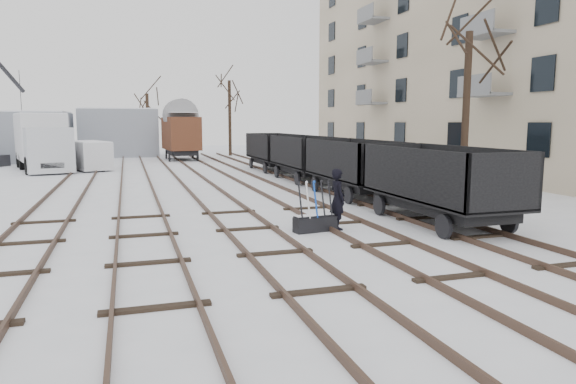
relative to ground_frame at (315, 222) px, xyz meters
name	(u,v)px	position (x,y,z in m)	size (l,w,h in m)	color
ground	(275,254)	(-1.85, -2.17, -0.28)	(120.00, 120.00, 0.00)	white
tracks	(199,186)	(-1.85, 11.50, -0.21)	(13.90, 52.00, 0.16)	black
apartment_block	(531,40)	(18.10, 11.83, 7.76)	(10.12, 45.00, 16.10)	beige
shed_left	(5,136)	(-14.85, 33.83, 1.76)	(10.00, 8.00, 4.10)	#8D949F
shed_right	(119,132)	(-5.85, 37.83, 1.96)	(7.00, 6.00, 4.50)	#8D949F
ground_frame	(315,222)	(0.00, 0.00, 0.00)	(1.35, 0.61, 1.49)	black
worker	(338,199)	(0.75, 0.10, 0.64)	(0.67, 0.44, 1.84)	black
freight_wagon_a	(439,195)	(4.15, -0.06, 0.65)	(2.38, 5.96, 2.43)	black
freight_wagon_b	(354,175)	(4.15, 6.34, 0.65)	(2.38, 5.96, 2.43)	black
freight_wagon_c	(305,164)	(4.15, 12.74, 0.65)	(2.38, 5.96, 2.43)	black
freight_wagon_d	(273,156)	(4.15, 19.14, 0.65)	(2.38, 5.96, 2.43)	black
box_van_wagon	(181,132)	(-0.76, 30.76, 2.05)	(3.17, 5.45, 4.01)	black
lorry	(42,141)	(-10.61, 23.79, 1.68)	(4.13, 8.74, 3.81)	black
panel_van	(89,155)	(-7.66, 23.05, 0.73)	(3.23, 4.78, 1.94)	silver
tree_near	(466,117)	(8.16, 4.22, 3.14)	(0.30, 0.30, 6.84)	black
tree_far_left	(148,125)	(-3.22, 36.80, 2.66)	(0.30, 0.30, 5.88)	black
tree_far_right	(230,118)	(4.32, 35.08, 3.29)	(0.30, 0.30, 7.14)	black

